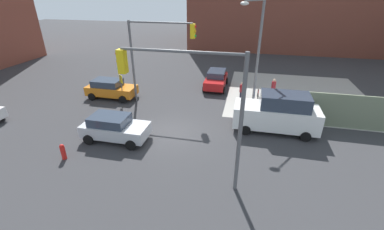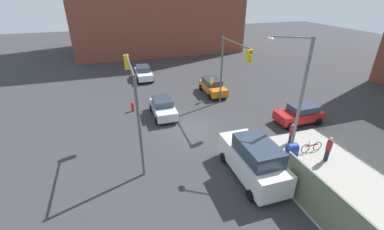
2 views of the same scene
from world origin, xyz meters
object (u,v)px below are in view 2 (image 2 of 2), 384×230
sedan_red (300,114)px  mailbox_blue (292,152)px  traffic_signal_nw_corner (231,62)px  bicycle_leaning_on_fence (311,147)px  street_lamp_corner (297,89)px  pedestrian_waiting (292,133)px  van_white_delivery (253,159)px  pedestrian_crossing (328,149)px  fire_hydrant (133,106)px  coupe_white (144,73)px  traffic_signal_se_corner (133,94)px  hatchback_orange (213,86)px  sedan_silver (163,107)px

sedan_red → mailbox_blue: bearing=-42.9°
traffic_signal_nw_corner → bicycle_leaning_on_fence: bearing=18.4°
traffic_signal_nw_corner → mailbox_blue: bearing=3.3°
street_lamp_corner → pedestrian_waiting: street_lamp_corner is taller
mailbox_blue → bicycle_leaning_on_fence: bearing=105.3°
van_white_delivery → pedestrian_crossing: bearing=89.3°
traffic_signal_nw_corner → fire_hydrant: (-2.51, -8.70, -4.13)m
traffic_signal_nw_corner → coupe_white: (-11.69, -6.33, -3.78)m
pedestrian_waiting → traffic_signal_se_corner: bearing=30.7°
hatchback_orange → pedestrian_waiting: (11.08, 1.85, 0.00)m
fire_hydrant → sedan_red: 14.99m
traffic_signal_nw_corner → sedan_red: bearing=48.6°
pedestrian_waiting → bicycle_leaning_on_fence: pedestrian_waiting is taller
mailbox_blue → pedestrian_crossing: (0.60, 2.40, 0.19)m
pedestrian_waiting → street_lamp_corner: bearing=78.4°
street_lamp_corner → van_white_delivery: bearing=-65.0°
street_lamp_corner → fire_hydrant: street_lamp_corner is taller
mailbox_blue → bicycle_leaning_on_fence: mailbox_blue is taller
hatchback_orange → sedan_red: same height
coupe_white → traffic_signal_se_corner: bearing=-9.1°
van_white_delivery → pedestrian_crossing: (0.07, 5.60, -0.33)m
coupe_white → sedan_red: same height
street_lamp_corner → hatchback_orange: bearing=-176.0°
traffic_signal_se_corner → mailbox_blue: size_ratio=4.55×
mailbox_blue → pedestrian_waiting: (-2.00, 1.50, 0.08)m
mailbox_blue → sedan_silver: bearing=-144.8°
traffic_signal_se_corner → fire_hydrant: traffic_signal_se_corner is taller
fire_hydrant → hatchback_orange: bearing=102.0°
fire_hydrant → van_white_delivery: bearing=27.1°
traffic_signal_nw_corner → sedan_silver: bearing=-96.6°
sedan_red → pedestrian_waiting: (2.54, -2.72, 0.00)m
mailbox_blue → coupe_white: 21.50m
mailbox_blue → sedan_red: size_ratio=0.36×
traffic_signal_nw_corner → street_lamp_corner: street_lamp_corner is taller
pedestrian_crossing → pedestrian_waiting: pedestrian_crossing is taller
pedestrian_waiting → bicycle_leaning_on_fence: size_ratio=0.93×
traffic_signal_se_corner → coupe_white: bearing=170.9°
fire_hydrant → van_white_delivery: van_white_delivery is taller
coupe_white → sedan_silver: size_ratio=1.03×
mailbox_blue → street_lamp_corner: bearing=157.9°
pedestrian_crossing → sedan_silver: bearing=-111.3°
hatchback_orange → sedan_red: bearing=28.1°
sedan_silver → bicycle_leaning_on_fence: (8.80, 8.84, -0.50)m
mailbox_blue → sedan_silver: sedan_silver is taller
fire_hydrant → pedestrian_waiting: bearing=49.3°
hatchback_orange → sedan_red: 9.69m
street_lamp_corner → mailbox_blue: street_lamp_corner is taller
fire_hydrant → pedestrian_waiting: size_ratio=0.58×
hatchback_orange → pedestrian_waiting: 11.24m
fire_hydrant → sedan_silver: 3.15m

